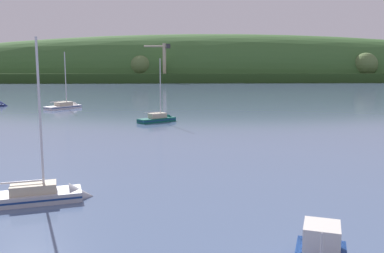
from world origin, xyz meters
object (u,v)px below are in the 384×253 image
object	(u,v)px
sailboat_far_left	(67,108)
sailboat_outer_reach	(160,120)
dockside_crane	(164,64)
sailboat_near_mooring	(44,198)

from	to	relation	value
sailboat_far_left	sailboat_outer_reach	xyz separation A→B (m)	(19.44, -18.66, 0.09)
dockside_crane	sailboat_far_left	bearing A→B (deg)	90.01
sailboat_outer_reach	sailboat_far_left	bearing A→B (deg)	94.61
sailboat_near_mooring	sailboat_far_left	size ratio (longest dim) A/B	0.86
sailboat_far_left	sailboat_outer_reach	size ratio (longest dim) A/B	1.21
dockside_crane	sailboat_near_mooring	size ratio (longest dim) A/B	2.05
sailboat_near_mooring	sailboat_outer_reach	world-z (taller)	sailboat_near_mooring
sailboat_near_mooring	sailboat_outer_reach	distance (m)	34.38
sailboat_near_mooring	sailboat_far_left	world-z (taller)	sailboat_far_left
sailboat_near_mooring	sailboat_outer_reach	xyz separation A→B (m)	(2.78, 34.27, 0.06)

